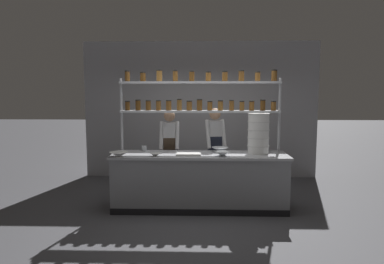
# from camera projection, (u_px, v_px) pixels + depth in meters

# --- Properties ---
(ground_plane) EXTENTS (40.00, 40.00, 0.00)m
(ground_plane) POSITION_uv_depth(u_px,v_px,m) (199.00, 208.00, 5.74)
(ground_plane) COLOR #4C4C51
(back_wall) EXTENTS (5.28, 0.12, 3.08)m
(back_wall) POSITION_uv_depth(u_px,v_px,m) (200.00, 110.00, 7.81)
(back_wall) COLOR #939399
(back_wall) RESTS_ON ground_plane
(prep_counter) EXTENTS (2.88, 0.76, 0.92)m
(prep_counter) POSITION_uv_depth(u_px,v_px,m) (200.00, 181.00, 5.68)
(prep_counter) COLOR gray
(prep_counter) RESTS_ON ground_plane
(spice_shelf_unit) EXTENTS (2.77, 0.28, 2.31)m
(spice_shelf_unit) POSITION_uv_depth(u_px,v_px,m) (200.00, 99.00, 5.86)
(spice_shelf_unit) COLOR #B7BABF
(spice_shelf_unit) RESTS_ON ground_plane
(chef_left) EXTENTS (0.36, 0.29, 1.61)m
(chef_left) POSITION_uv_depth(u_px,v_px,m) (170.00, 148.00, 6.29)
(chef_left) COLOR black
(chef_left) RESTS_ON ground_plane
(chef_center) EXTENTS (0.41, 0.33, 1.65)m
(chef_center) POSITION_uv_depth(u_px,v_px,m) (215.00, 146.00, 6.28)
(chef_center) COLOR black
(chef_center) RESTS_ON ground_plane
(container_stack) EXTENTS (0.36, 0.36, 0.67)m
(container_stack) POSITION_uv_depth(u_px,v_px,m) (258.00, 133.00, 5.66)
(container_stack) COLOR white
(container_stack) RESTS_ON prep_counter
(cutting_board) EXTENTS (0.40, 0.26, 0.02)m
(cutting_board) POSITION_uv_depth(u_px,v_px,m) (189.00, 154.00, 5.54)
(cutting_board) COLOR silver
(cutting_board) RESTS_ON prep_counter
(prep_bowl_near_left) EXTENTS (0.25, 0.25, 0.07)m
(prep_bowl_near_left) POSITION_uv_depth(u_px,v_px,m) (222.00, 154.00, 5.43)
(prep_bowl_near_left) COLOR silver
(prep_bowl_near_left) RESTS_ON prep_counter
(prep_bowl_center_front) EXTENTS (0.18, 0.18, 0.05)m
(prep_bowl_center_front) POSITION_uv_depth(u_px,v_px,m) (155.00, 155.00, 5.42)
(prep_bowl_center_front) COLOR silver
(prep_bowl_center_front) RESTS_ON prep_counter
(prep_bowl_center_back) EXTENTS (0.29, 0.29, 0.08)m
(prep_bowl_center_back) POSITION_uv_depth(u_px,v_px,m) (220.00, 150.00, 5.83)
(prep_bowl_center_back) COLOR silver
(prep_bowl_center_back) RESTS_ON prep_counter
(prep_bowl_near_right) EXTENTS (0.30, 0.30, 0.08)m
(prep_bowl_near_right) POSITION_uv_depth(u_px,v_px,m) (119.00, 155.00, 5.35)
(prep_bowl_near_right) COLOR silver
(prep_bowl_near_right) RESTS_ON prep_counter
(serving_cup_front) EXTENTS (0.09, 0.09, 0.09)m
(serving_cup_front) POSITION_uv_depth(u_px,v_px,m) (144.00, 148.00, 5.92)
(serving_cup_front) COLOR #B2B7BC
(serving_cup_front) RESTS_ON prep_counter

